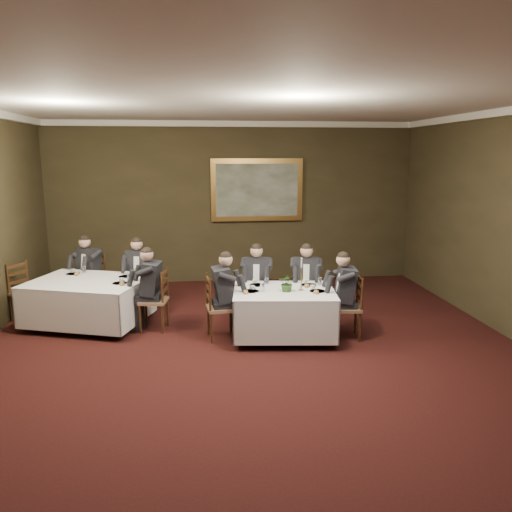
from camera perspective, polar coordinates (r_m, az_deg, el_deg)
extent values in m
plane|color=black|center=(6.65, 0.47, -13.35)|extent=(10.00, 10.00, 0.00)
cube|color=silver|center=(6.08, 0.52, 18.16)|extent=(8.00, 10.00, 0.10)
cube|color=#302A18|center=(11.07, -2.64, 6.07)|extent=(8.00, 0.10, 3.50)
cube|color=white|center=(10.99, -2.71, 14.85)|extent=(8.00, 0.10, 0.12)
cube|color=black|center=(7.65, 3.23, -4.17)|extent=(1.58, 1.26, 0.04)
cube|color=white|center=(7.65, 3.23, -3.99)|extent=(1.65, 1.32, 0.02)
cube|color=white|center=(7.74, 3.21, -6.35)|extent=(1.67, 1.35, 0.65)
cube|color=black|center=(8.69, -18.69, -2.87)|extent=(2.08, 1.80, 0.04)
cube|color=white|center=(8.68, -18.71, -2.71)|extent=(2.15, 1.87, 0.02)
cube|color=white|center=(8.77, -18.57, -4.80)|extent=(2.18, 1.90, 0.65)
cube|color=brown|center=(8.46, 0.08, -4.35)|extent=(0.50, 0.49, 0.05)
cube|color=black|center=(8.58, 0.15, -2.43)|extent=(0.38, 0.09, 0.54)
cube|color=black|center=(8.37, 0.08, -1.88)|extent=(0.47, 0.38, 0.55)
sphere|color=#D6A186|center=(8.29, 0.08, 0.68)|extent=(0.24, 0.24, 0.21)
cube|color=brown|center=(8.51, 5.69, -4.32)|extent=(0.51, 0.50, 0.05)
cube|color=black|center=(8.63, 5.71, -2.41)|extent=(0.38, 0.10, 0.54)
cube|color=black|center=(8.41, 5.74, -1.86)|extent=(0.47, 0.39, 0.55)
sphere|color=#D6A186|center=(8.33, 5.79, 0.68)|extent=(0.25, 0.25, 0.21)
cube|color=brown|center=(7.73, -4.01, -5.93)|extent=(0.47, 0.48, 0.05)
cube|color=black|center=(7.63, -5.45, -4.25)|extent=(0.07, 0.38, 0.54)
cube|color=black|center=(7.62, -4.05, -3.24)|extent=(0.35, 0.45, 0.55)
sphere|color=#D6A186|center=(7.54, -4.09, -0.44)|extent=(0.23, 0.23, 0.21)
cube|color=brown|center=(7.84, 10.32, -5.83)|extent=(0.48, 0.49, 0.05)
cube|color=black|center=(7.81, 11.76, -4.09)|extent=(0.08, 0.38, 0.54)
cube|color=black|center=(7.74, 10.42, -3.17)|extent=(0.36, 0.46, 0.55)
sphere|color=#D6A186|center=(7.65, 10.52, -0.42)|extent=(0.24, 0.24, 0.21)
cube|color=brown|center=(9.77, -18.38, -2.77)|extent=(0.59, 0.59, 0.05)
cube|color=black|center=(9.85, -17.71, -1.16)|extent=(0.34, 0.22, 0.54)
cube|color=black|center=(9.69, -18.52, -0.62)|extent=(0.52, 0.48, 0.55)
sphere|color=#D6A186|center=(9.62, -18.66, 1.59)|extent=(0.29, 0.29, 0.21)
cube|color=brown|center=(9.32, -13.10, -3.15)|extent=(0.52, 0.51, 0.05)
cube|color=black|center=(9.44, -12.79, -1.43)|extent=(0.38, 0.11, 0.54)
cube|color=black|center=(9.24, -13.20, -0.90)|extent=(0.48, 0.39, 0.55)
sphere|color=#D6A186|center=(9.17, -13.31, 1.42)|extent=(0.25, 0.25, 0.21)
cube|color=brown|center=(8.24, -11.62, -5.02)|extent=(0.48, 0.50, 0.05)
cube|color=black|center=(8.13, -10.38, -3.41)|extent=(0.09, 0.38, 0.54)
cube|color=black|center=(8.14, -11.72, -2.49)|extent=(0.37, 0.46, 0.55)
sphere|color=#D6A186|center=(8.06, -11.83, 0.13)|extent=(0.24, 0.24, 0.21)
cube|color=brown|center=(9.38, -24.71, -3.85)|extent=(0.59, 0.60, 0.05)
cube|color=black|center=(9.47, -25.56, -2.25)|extent=(0.23, 0.33, 0.54)
imported|color=#2D5926|center=(7.54, 3.62, -2.98)|extent=(0.32, 0.29, 0.29)
cylinder|color=#A98033|center=(7.66, 5.17, -3.84)|extent=(0.08, 0.08, 0.02)
cylinder|color=#A98033|center=(7.61, 5.20, -2.49)|extent=(0.02, 0.02, 0.35)
cylinder|color=white|center=(7.55, 5.23, -0.65)|extent=(0.02, 0.02, 0.15)
cylinder|color=white|center=(7.94, 0.10, -3.26)|extent=(0.25, 0.25, 0.01)
cylinder|color=white|center=(8.08, -0.02, -2.83)|extent=(0.08, 0.08, 0.05)
cylinder|color=white|center=(7.95, 1.32, -2.79)|extent=(0.06, 0.06, 0.14)
cylinder|color=white|center=(9.25, -20.17, -1.85)|extent=(0.25, 0.25, 0.01)
cylinder|color=white|center=(9.39, -19.97, -1.51)|extent=(0.08, 0.08, 0.05)
cylinder|color=white|center=(9.20, -19.17, -1.45)|extent=(0.06, 0.06, 0.14)
cube|color=gold|center=(11.03, 0.10, 7.55)|extent=(2.02, 0.08, 1.36)
cube|color=#424A31|center=(10.99, 0.13, 7.54)|extent=(1.80, 0.01, 1.14)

